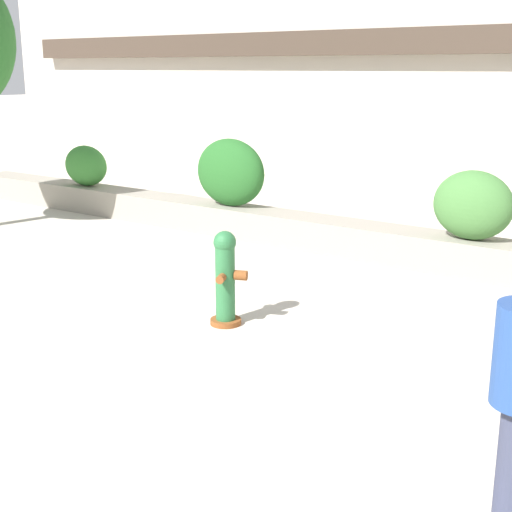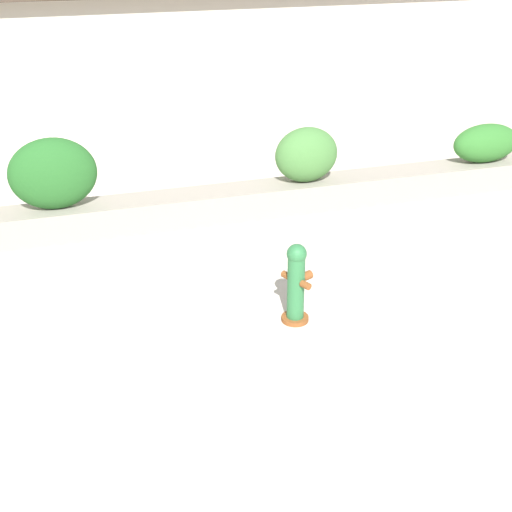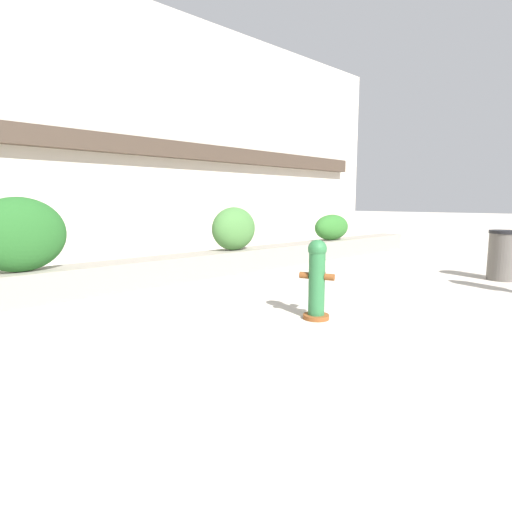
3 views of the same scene
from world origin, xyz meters
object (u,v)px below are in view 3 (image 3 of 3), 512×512
hedge_bush_3 (332,227)px  fire_hydrant (317,279)px  hedge_bush_2 (234,229)px  trash_bin (502,255)px  hedge_bush_1 (19,235)px

hedge_bush_3 → fire_hydrant: size_ratio=1.23×
fire_hydrant → hedge_bush_2: bearing=67.3°
hedge_bush_2 → trash_bin: bearing=-52.1°
hedge_bush_1 → fire_hydrant: size_ratio=1.26×
hedge_bush_1 → fire_hydrant: bearing=-52.9°
hedge_bush_1 → trash_bin: bearing=-29.9°
fire_hydrant → trash_bin: bearing=-9.1°
hedge_bush_3 → hedge_bush_2: bearing=180.0°
hedge_bush_1 → hedge_bush_3: (7.81, 0.00, -0.21)m
trash_bin → hedge_bush_3: bearing=87.7°
hedge_bush_2 → trash_bin: hedge_bush_2 is taller
hedge_bush_2 → fire_hydrant: 3.92m
hedge_bush_2 → hedge_bush_3: bearing=0.0°
hedge_bush_1 → trash_bin: (7.64, -4.39, -0.57)m
fire_hydrant → trash_bin: fire_hydrant is taller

